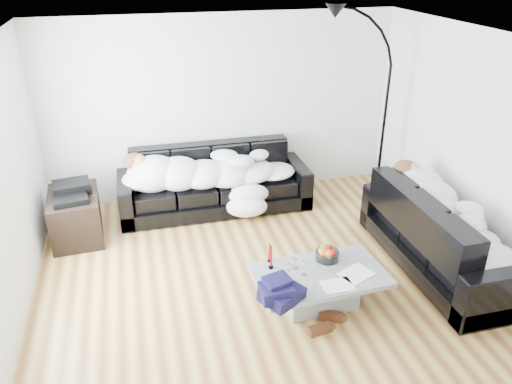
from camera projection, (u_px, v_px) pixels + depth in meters
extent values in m
plane|color=brown|center=(262.00, 274.00, 5.71)|extent=(5.00, 5.00, 0.00)
cube|color=silver|center=(222.00, 108.00, 7.09)|extent=(5.00, 0.02, 2.60)
cube|color=silver|center=(1.00, 197.00, 4.58)|extent=(0.02, 4.50, 2.60)
cube|color=silver|center=(475.00, 148.00, 5.69)|extent=(0.02, 4.50, 2.60)
plane|color=white|center=(264.00, 40.00, 4.56)|extent=(5.00, 5.00, 0.00)
cube|color=black|center=(214.00, 180.00, 6.97)|extent=(2.63, 0.91, 0.86)
cube|color=black|center=(444.00, 231.00, 5.67)|extent=(0.96, 2.25, 0.91)
ellipsoid|color=#0B524D|center=(411.00, 186.00, 6.14)|extent=(0.42, 0.38, 0.20)
cube|color=#939699|center=(319.00, 289.00, 5.14)|extent=(1.37, 0.85, 0.39)
cylinder|color=white|center=(327.00, 253.00, 5.25)|extent=(0.27, 0.27, 0.15)
cylinder|color=white|center=(296.00, 260.00, 5.10)|extent=(0.09, 0.09, 0.19)
cylinder|color=white|center=(289.00, 272.00, 4.93)|extent=(0.09, 0.09, 0.18)
cylinder|color=white|center=(304.00, 268.00, 5.00)|extent=(0.07, 0.07, 0.16)
cylinder|color=maroon|center=(271.00, 257.00, 5.08)|extent=(0.06, 0.06, 0.27)
cylinder|color=maroon|center=(270.00, 253.00, 5.20)|extent=(0.05, 0.05, 0.22)
cube|color=silver|center=(356.00, 274.00, 5.04)|extent=(0.40, 0.36, 0.01)
cube|color=silver|center=(337.00, 285.00, 4.87)|extent=(0.31, 0.23, 0.01)
cube|color=black|center=(76.00, 216.00, 6.31)|extent=(0.65, 0.91, 0.60)
cube|color=black|center=(71.00, 190.00, 6.15)|extent=(0.49, 0.41, 0.13)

